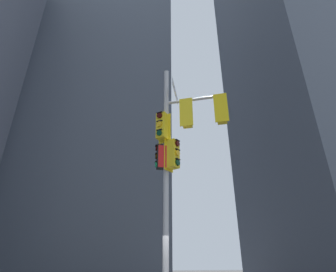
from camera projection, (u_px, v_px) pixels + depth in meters
The scene contains 3 objects.
building_tower_right at pixel (301, 71), 28.95m from camera, with size 12.44×12.44×41.25m, color #4C5460.
building_mid_block at pixel (102, 77), 36.12m from camera, with size 15.49×15.49×48.92m, color #4C5460.
signal_pole_assembly at pixel (176, 146), 9.54m from camera, with size 2.49×3.73×8.84m.
Camera 1 is at (-2.00, -8.51, 1.77)m, focal length 28.46 mm.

